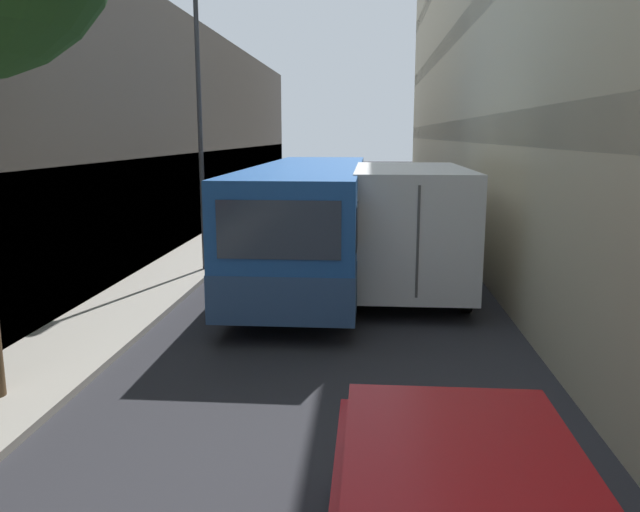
% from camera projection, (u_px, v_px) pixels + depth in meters
% --- Properties ---
extents(ground_plane, '(150.00, 150.00, 0.00)m').
position_uv_depth(ground_plane, '(326.00, 304.00, 13.71)').
color(ground_plane, '#2B2B30').
extents(sidewalk_left, '(1.94, 60.00, 0.12)m').
position_uv_depth(sidewalk_left, '(141.00, 297.00, 14.02)').
color(sidewalk_left, '#9E998E').
rests_on(sidewalk_left, ground_plane).
extents(building_left_shopfront, '(2.40, 60.00, 7.59)m').
position_uv_depth(building_left_shopfront, '(39.00, 144.00, 13.53)').
color(building_left_shopfront, '#423D38').
rests_on(building_left_shopfront, ground_plane).
extents(bus, '(2.59, 11.25, 2.90)m').
position_uv_depth(bus, '(310.00, 218.00, 15.93)').
color(bus, '#1E519E').
rests_on(bus, ground_plane).
extents(box_truck, '(2.46, 7.36, 2.93)m').
position_uv_depth(box_truck, '(407.00, 221.00, 15.15)').
color(box_truck, silver).
rests_on(box_truck, ground_plane).
extents(street_lamp, '(0.36, 0.80, 7.34)m').
position_uv_depth(street_lamp, '(198.00, 75.00, 15.80)').
color(street_lamp, '#38383D').
rests_on(street_lamp, sidewalk_left).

